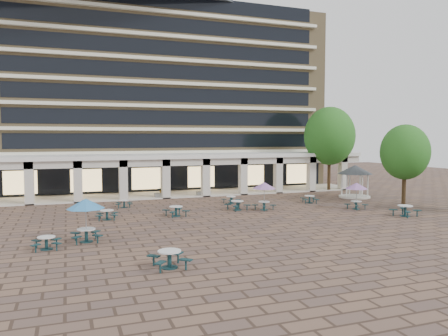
% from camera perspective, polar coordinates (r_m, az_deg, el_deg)
% --- Properties ---
extents(ground, '(120.00, 120.00, 0.00)m').
position_cam_1_polar(ground, '(33.56, 0.50, -6.58)').
color(ground, brown).
rests_on(ground, ground).
extents(apartment_building, '(40.00, 15.50, 25.20)m').
position_cam_1_polar(apartment_building, '(57.91, -8.43, 10.34)').
color(apartment_building, '#927A52').
rests_on(apartment_building, ground).
extents(retail_arcade, '(42.00, 6.60, 4.40)m').
position_cam_1_polar(retail_arcade, '(47.25, -5.75, 0.14)').
color(retail_arcade, white).
rests_on(retail_arcade, ground).
extents(picnic_table_0, '(1.64, 1.64, 0.72)m').
position_cam_1_polar(picnic_table_0, '(26.25, -22.19, -8.91)').
color(picnic_table_0, '#14363E').
rests_on(picnic_table_0, ground).
extents(picnic_table_1, '(1.95, 1.95, 0.84)m').
position_cam_1_polar(picnic_table_1, '(21.19, -7.14, -11.53)').
color(picnic_table_1, '#14363E').
rests_on(picnic_table_1, ground).
extents(picnic_table_3, '(2.23, 2.23, 0.86)m').
position_cam_1_polar(picnic_table_3, '(37.13, 22.58, -5.06)').
color(picnic_table_3, '#14363E').
rests_on(picnic_table_3, ground).
extents(picnic_table_4, '(2.22, 2.22, 2.57)m').
position_cam_1_polar(picnic_table_4, '(26.96, -17.62, -4.68)').
color(picnic_table_4, '#14363E').
rests_on(picnic_table_4, ground).
extents(picnic_table_5, '(2.03, 2.03, 0.79)m').
position_cam_1_polar(picnic_table_5, '(34.54, -6.29, -5.50)').
color(picnic_table_5, '#14363E').
rests_on(picnic_table_5, ground).
extents(picnic_table_6, '(2.05, 2.05, 2.36)m').
position_cam_1_polar(picnic_table_6, '(37.21, 5.28, -2.43)').
color(picnic_table_6, '#14363E').
rests_on(picnic_table_6, ground).
extents(picnic_table_7, '(2.07, 2.07, 0.80)m').
position_cam_1_polar(picnic_table_7, '(37.19, 1.75, -4.79)').
color(picnic_table_7, '#14363E').
rests_on(picnic_table_7, ground).
extents(picnic_table_8, '(1.60, 1.60, 0.66)m').
position_cam_1_polar(picnic_table_8, '(39.56, -12.92, -4.49)').
color(picnic_table_8, '#14363E').
rests_on(picnic_table_8, ground).
extents(picnic_table_9, '(1.75, 1.75, 0.66)m').
position_cam_1_polar(picnic_table_9, '(40.97, 0.93, -4.09)').
color(picnic_table_9, '#14363E').
rests_on(picnic_table_9, ground).
extents(picnic_table_11, '(1.97, 1.97, 2.27)m').
position_cam_1_polar(picnic_table_11, '(39.19, 16.93, -2.37)').
color(picnic_table_11, '#14363E').
rests_on(picnic_table_11, ground).
extents(picnic_table_12, '(1.81, 1.81, 0.74)m').
position_cam_1_polar(picnic_table_12, '(34.03, -15.04, -5.82)').
color(picnic_table_12, '#14363E').
rests_on(picnic_table_12, ground).
extents(picnic_table_13, '(1.87, 1.87, 0.70)m').
position_cam_1_polar(picnic_table_13, '(41.96, 11.11, -3.94)').
color(picnic_table_13, '#14363E').
rests_on(picnic_table_13, ground).
extents(gazebo, '(3.56, 3.56, 3.31)m').
position_cam_1_polar(gazebo, '(46.83, 16.72, -0.66)').
color(gazebo, beige).
rests_on(gazebo, ground).
extents(tree_east_a, '(4.43, 4.43, 7.38)m').
position_cam_1_polar(tree_east_a, '(43.45, 22.56, 1.92)').
color(tree_east_a, '#412F1A').
rests_on(tree_east_a, ground).
extents(tree_east_c, '(5.82, 5.82, 9.69)m').
position_cam_1_polar(tree_east_c, '(51.69, 13.63, 4.08)').
color(tree_east_c, '#412F1A').
rests_on(tree_east_c, ground).
extents(planter_left, '(1.50, 0.72, 1.23)m').
position_cam_1_polar(planter_left, '(45.12, -8.12, -3.27)').
color(planter_left, gray).
rests_on(planter_left, ground).
extents(planter_right, '(1.50, 0.61, 1.20)m').
position_cam_1_polar(planter_right, '(46.22, -2.70, -3.10)').
color(planter_right, gray).
rests_on(planter_right, ground).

